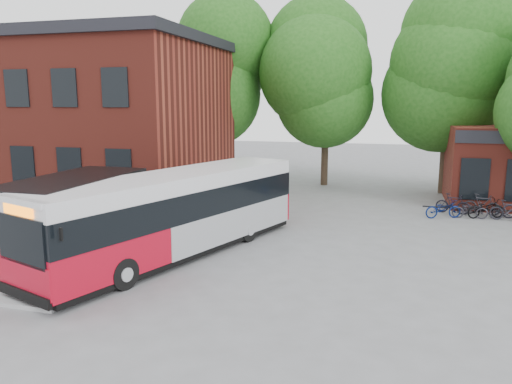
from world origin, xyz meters
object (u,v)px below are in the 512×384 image
(bicycle_3, at_px, (482,205))
(bus_shelter, at_px, (74,221))
(bicycle_1, at_px, (453,204))
(bicycle_4, at_px, (486,208))
(bicycle_0, at_px, (443,209))
(bicycle_2, at_px, (470,210))
(city_bus, at_px, (176,215))
(bicycle_5, at_px, (508,211))

(bicycle_3, bearing_deg, bus_shelter, 142.47)
(bicycle_1, xyz_separation_m, bicycle_3, (1.26, 0.06, 0.02))
(bicycle_4, bearing_deg, bicycle_0, 82.31)
(bicycle_2, relative_size, bicycle_4, 0.89)
(bicycle_1, bearing_deg, bus_shelter, 148.34)
(bicycle_0, bearing_deg, bicycle_3, -78.48)
(city_bus, height_order, bicycle_3, city_bus)
(city_bus, xyz_separation_m, bicycle_3, (11.10, 9.56, -0.93))
(bus_shelter, bearing_deg, bicycle_0, 40.36)
(bicycle_3, bearing_deg, bicycle_0, 136.73)
(bicycle_3, distance_m, bicycle_5, 1.38)
(bus_shelter, distance_m, bicycle_2, 16.89)
(bus_shelter, height_order, city_bus, bus_shelter)
(city_bus, xyz_separation_m, bicycle_4, (11.18, 8.87, -0.97))
(bicycle_2, distance_m, bicycle_4, 0.73)
(bicycle_5, bearing_deg, bicycle_2, 102.04)
(bicycle_1, xyz_separation_m, bicycle_4, (1.34, -0.64, -0.02))
(bus_shelter, distance_m, bicycle_1, 16.96)
(bicycle_2, xyz_separation_m, bicycle_4, (0.69, 0.24, 0.05))
(city_bus, relative_size, bicycle_2, 7.29)
(bicycle_0, bearing_deg, bicycle_1, -46.77)
(bicycle_1, bearing_deg, city_bus, 150.19)
(city_bus, xyz_separation_m, bicycle_5, (12.06, 8.56, -0.96))
(bicycle_5, bearing_deg, city_bus, 139.89)
(bicycle_0, distance_m, bicycle_1, 1.25)
(bicycle_3, bearing_deg, bicycle_1, 105.38)
(bicycle_0, bearing_deg, bicycle_4, -97.23)
(bicycle_1, distance_m, bicycle_3, 1.27)
(bicycle_0, distance_m, bicycle_5, 2.74)
(bicycle_0, height_order, bicycle_3, bicycle_3)
(city_bus, relative_size, bicycle_4, 6.45)
(bicycle_3, bearing_deg, bicycle_4, -161.10)
(bicycle_0, distance_m, bicycle_2, 1.20)
(bicycle_1, xyz_separation_m, bicycle_2, (0.65, -0.88, -0.07))
(bicycle_2, relative_size, bicycle_5, 0.99)
(bicycle_0, distance_m, bicycle_4, 1.92)
(bicycle_2, height_order, bicycle_3, bicycle_3)
(bicycle_4, bearing_deg, bicycle_3, -16.76)
(bicycle_3, height_order, bicycle_4, bicycle_3)
(bicycle_5, bearing_deg, bicycle_3, 58.14)
(bicycle_2, bearing_deg, bus_shelter, 126.87)
(bicycle_2, relative_size, bicycle_3, 0.94)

